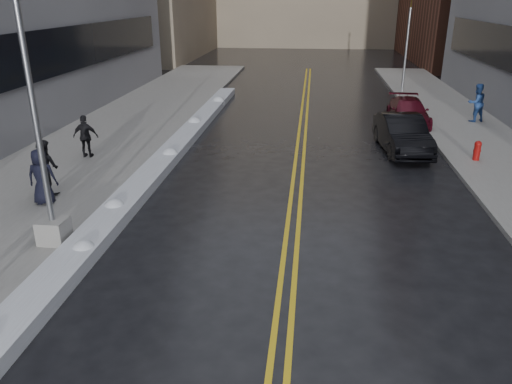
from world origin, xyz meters
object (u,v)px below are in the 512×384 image
(pedestrian_c, at_px, (42,177))
(pedestrian_d, at_px, (86,136))
(car_maroon, at_px, (408,112))
(traffic_signal, at_px, (407,38))
(pedestrian_east, at_px, (476,103))
(car_black, at_px, (402,134))
(lamppost, at_px, (40,149))
(pedestrian_b, at_px, (46,167))
(fire_hydrant, at_px, (477,149))

(pedestrian_c, relative_size, pedestrian_d, 1.04)
(car_maroon, bearing_deg, traffic_signal, 83.95)
(traffic_signal, height_order, pedestrian_east, traffic_signal)
(car_black, bearing_deg, lamppost, -141.71)
(lamppost, distance_m, traffic_signal, 24.98)
(pedestrian_d, distance_m, car_black, 12.19)
(lamppost, height_order, car_black, lamppost)
(lamppost, bearing_deg, pedestrian_c, 122.38)
(pedestrian_east, bearing_deg, car_black, 29.94)
(pedestrian_d, relative_size, car_maroon, 0.38)
(lamppost, relative_size, pedestrian_east, 4.22)
(traffic_signal, xyz_separation_m, pedestrian_b, (-13.56, -18.91, -2.40))
(fire_hydrant, xyz_separation_m, pedestrian_d, (-14.43, -1.24, 0.40))
(traffic_signal, height_order, car_black, traffic_signal)
(pedestrian_d, xyz_separation_m, pedestrian_east, (16.11, 7.51, 0.11))
(pedestrian_b, relative_size, car_maroon, 0.40)
(pedestrian_c, bearing_deg, pedestrian_b, -76.30)
(lamppost, height_order, pedestrian_c, lamppost)
(pedestrian_c, relative_size, car_black, 0.38)
(pedestrian_d, distance_m, pedestrian_east, 17.78)
(car_black, bearing_deg, pedestrian_c, -153.33)
(pedestrian_b, distance_m, pedestrian_c, 0.85)
(traffic_signal, bearing_deg, pedestrian_d, -132.42)
(pedestrian_b, xyz_separation_m, pedestrian_east, (15.74, 11.17, 0.05))
(traffic_signal, distance_m, pedestrian_b, 23.39)
(lamppost, distance_m, car_maroon, 17.70)
(pedestrian_b, bearing_deg, fire_hydrant, -134.25)
(pedestrian_c, bearing_deg, pedestrian_d, -88.62)
(car_black, bearing_deg, fire_hydrant, -32.69)
(pedestrian_c, xyz_separation_m, car_maroon, (12.26, 11.59, -0.37))
(traffic_signal, distance_m, pedestrian_c, 23.87)
(car_black, bearing_deg, pedestrian_b, -156.98)
(lamppost, distance_m, pedestrian_east, 20.03)
(pedestrian_b, distance_m, car_black, 13.12)
(pedestrian_c, height_order, car_maroon, pedestrian_c)
(fire_hydrant, xyz_separation_m, car_maroon, (-1.50, 5.89, 0.06))
(fire_hydrant, bearing_deg, pedestrian_d, -175.07)
(traffic_signal, distance_m, car_maroon, 8.64)
(traffic_signal, relative_size, pedestrian_b, 3.53)
(fire_hydrant, xyz_separation_m, pedestrian_c, (-13.76, -5.70, 0.43))
(pedestrian_c, bearing_deg, fire_hydrant, -164.67)
(lamppost, distance_m, car_black, 13.63)
(lamppost, xyz_separation_m, car_maroon, (10.80, 13.89, -1.92))
(fire_hydrant, relative_size, car_maroon, 0.17)
(lamppost, relative_size, fire_hydrant, 10.45)
(fire_hydrant, bearing_deg, car_black, 152.56)
(pedestrian_east, bearing_deg, pedestrian_c, 17.92)
(lamppost, relative_size, pedestrian_b, 4.48)
(traffic_signal, bearing_deg, car_maroon, -97.03)
(lamppost, bearing_deg, car_black, 43.53)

